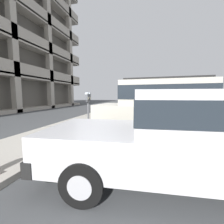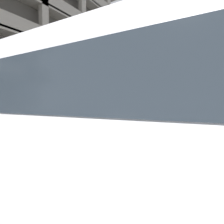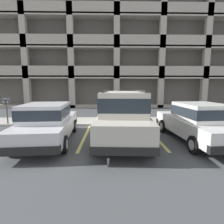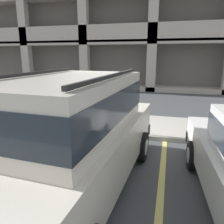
{
  "view_description": "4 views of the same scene",
  "coord_description": "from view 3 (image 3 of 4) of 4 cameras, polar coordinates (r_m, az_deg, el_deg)",
  "views": [
    {
      "loc": [
        -5.51,
        -2.01,
        1.47
      ],
      "look_at": [
        -0.09,
        -0.67,
        0.85
      ],
      "focal_mm": 24.0,
      "sensor_mm": 36.0,
      "label": 1
    },
    {
      "loc": [
        -4.19,
        -3.73,
        1.12
      ],
      "look_at": [
        -0.23,
        -1.14,
        0.89
      ],
      "focal_mm": 28.0,
      "sensor_mm": 36.0,
      "label": 2
    },
    {
      "loc": [
        -0.5,
        -9.28,
        2.16
      ],
      "look_at": [
        -0.32,
        -0.42,
        0.88
      ],
      "focal_mm": 28.0,
      "sensor_mm": 36.0,
      "label": 3
    },
    {
      "loc": [
        1.57,
        -5.58,
        2.29
      ],
      "look_at": [
        0.24,
        -0.57,
        0.95
      ],
      "focal_mm": 35.0,
      "sensor_mm": 36.0,
      "label": 4
    }
  ],
  "objects": [
    {
      "name": "ground_plane",
      "position": [
        9.55,
        1.85,
        -5.17
      ],
      "size": [
        80.0,
        80.0,
        0.1
      ],
      "color": "#444749"
    },
    {
      "name": "sidewalk",
      "position": [
        10.8,
        1.48,
        -3.01
      ],
      "size": [
        40.0,
        2.2,
        0.12
      ],
      "color": "#ADA89E",
      "rests_on": "ground_plane"
    },
    {
      "name": "parking_stall_lines",
      "position": [
        8.42,
        12.94,
        -6.85
      ],
      "size": [
        12.41,
        4.8,
        0.01
      ],
      "color": "#DBD16B",
      "rests_on": "ground_plane"
    },
    {
      "name": "silver_suv",
      "position": [
        6.9,
        3.53,
        -0.75
      ],
      "size": [
        2.21,
        4.88,
        2.03
      ],
      "rotation": [
        0.0,
        0.0,
        -0.06
      ],
      "color": "beige",
      "rests_on": "ground_plane"
    },
    {
      "name": "red_sedan",
      "position": [
        7.23,
        -20.27,
        -3.0
      ],
      "size": [
        2.07,
        4.6,
        1.54
      ],
      "rotation": [
        0.0,
        0.0,
        0.07
      ],
      "color": "silver",
      "rests_on": "ground_plane"
    },
    {
      "name": "dark_hatchback",
      "position": [
        7.67,
        26.21,
        -2.71
      ],
      "size": [
        2.02,
        4.57,
        1.54
      ],
      "rotation": [
        0.0,
        0.0,
        0.06
      ],
      "color": "silver",
      "rests_on": "ground_plane"
    },
    {
      "name": "parking_meter_near",
      "position": [
        9.69,
        2.07,
        2.57
      ],
      "size": [
        0.35,
        0.12,
        1.46
      ],
      "color": "#595B60",
      "rests_on": "sidewalk"
    },
    {
      "name": "parking_meter_far",
      "position": [
        11.18,
        -31.23,
        2.06
      ],
      "size": [
        0.35,
        0.12,
        1.44
      ],
      "color": "#47474C",
      "rests_on": "sidewalk"
    },
    {
      "name": "parking_garage",
      "position": [
        24.38,
        0.93,
        24.6
      ],
      "size": [
        32.0,
        10.0,
        19.25
      ],
      "color": "#5C5851",
      "rests_on": "ground_plane"
    },
    {
      "name": "fire_hydrant",
      "position": [
        10.66,
        -20.37,
        -1.47
      ],
      "size": [
        0.3,
        0.3,
        0.7
      ],
      "color": "red",
      "rests_on": "sidewalk"
    }
  ]
}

